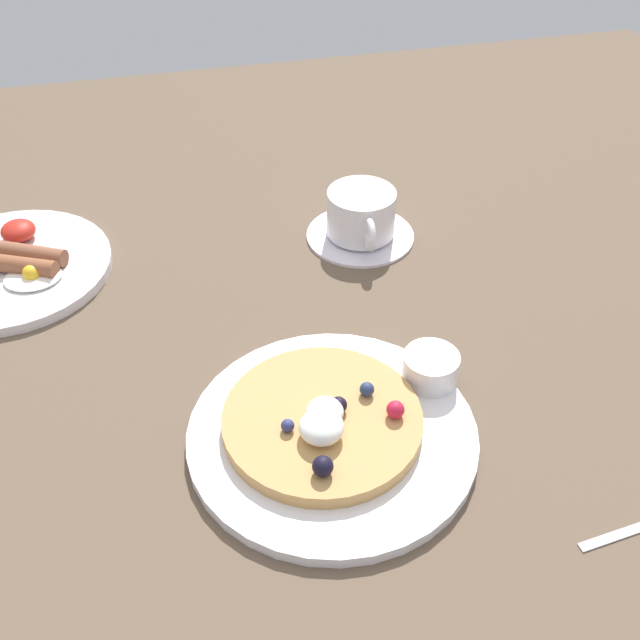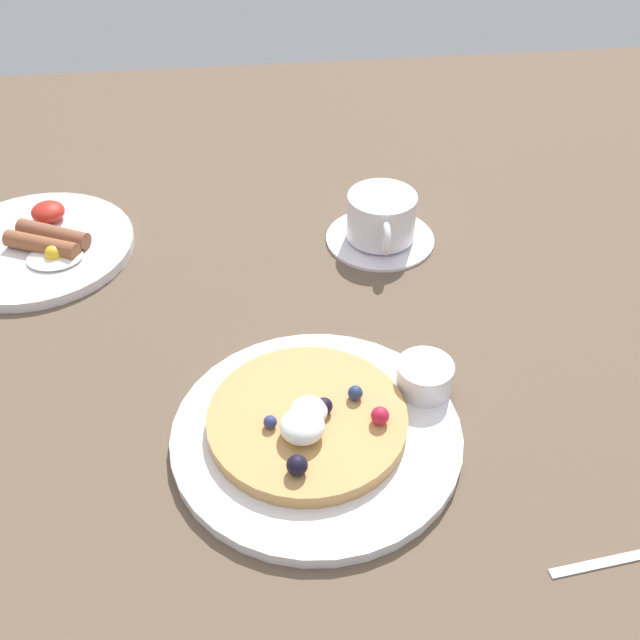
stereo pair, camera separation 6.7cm
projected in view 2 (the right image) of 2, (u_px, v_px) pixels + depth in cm
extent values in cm
cube|color=brown|center=(293.00, 381.00, 75.73)|extent=(162.54, 151.65, 3.00)
cylinder|color=white|center=(316.00, 435.00, 67.69)|extent=(25.76, 25.76, 1.16)
cylinder|color=tan|center=(307.00, 420.00, 67.31)|extent=(17.75, 17.75, 1.40)
sphere|color=navy|center=(270.00, 422.00, 65.46)|extent=(1.17, 1.17, 1.17)
sphere|color=black|center=(324.00, 406.00, 66.64)|extent=(1.52, 1.52, 1.52)
sphere|color=red|center=(380.00, 416.00, 65.73)|extent=(1.60, 1.60, 1.60)
sphere|color=black|center=(297.00, 465.00, 61.55)|extent=(1.77, 1.77, 1.77)
sphere|color=#C4273E|center=(304.00, 414.00, 65.91)|extent=(1.48, 1.48, 1.48)
sphere|color=navy|center=(355.00, 393.00, 67.97)|extent=(1.34, 1.34, 1.34)
ellipsoid|color=white|center=(309.00, 411.00, 65.85)|extent=(3.29, 3.29, 1.98)
ellipsoid|color=white|center=(300.00, 426.00, 64.32)|extent=(3.87, 3.87, 2.32)
cylinder|color=white|center=(424.00, 377.00, 70.36)|extent=(5.26, 5.26, 2.93)
cylinder|color=maroon|center=(425.00, 372.00, 69.98)|extent=(4.31, 4.31, 0.35)
cylinder|color=white|center=(36.00, 248.00, 89.46)|extent=(22.66, 22.66, 1.20)
cylinder|color=brown|center=(53.00, 234.00, 88.76)|extent=(9.00, 5.88, 2.02)
cylinder|color=brown|center=(42.00, 245.00, 87.09)|extent=(9.07, 5.62, 2.02)
ellipsoid|color=white|center=(55.00, 257.00, 86.48)|extent=(6.30, 5.36, 0.60)
sphere|color=yellow|center=(54.00, 254.00, 86.15)|extent=(2.00, 2.00, 2.00)
ellipsoid|color=red|center=(48.00, 212.00, 92.21)|extent=(3.97, 3.97, 2.18)
cylinder|color=white|center=(380.00, 238.00, 91.40)|extent=(12.95, 12.95, 0.76)
cylinder|color=white|center=(381.00, 216.00, 89.38)|extent=(8.10, 8.10, 5.41)
torus|color=white|center=(386.00, 238.00, 85.38)|extent=(1.09, 3.88, 3.83)
cylinder|color=brown|center=(382.00, 203.00, 88.26)|extent=(6.89, 6.89, 0.43)
cube|color=silver|center=(607.00, 562.00, 58.63)|extent=(9.40, 1.80, 0.30)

